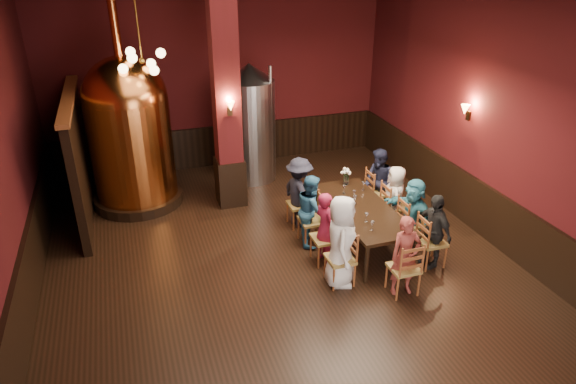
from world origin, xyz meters
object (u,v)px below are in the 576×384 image
object	(u,v)px
person_0	(341,241)
rose_vase	(346,174)
person_1	(325,228)
person_2	(312,210)
dining_table	(362,211)
steel_vessel	(251,123)
copper_kettle	(130,131)

from	to	relation	value
person_0	rose_vase	bearing A→B (deg)	-5.31
person_1	person_2	bearing A→B (deg)	-13.48
dining_table	steel_vessel	size ratio (longest dim) A/B	0.89
person_0	person_2	xyz separation A→B (m)	(0.00, 1.33, -0.10)
person_1	rose_vase	world-z (taller)	person_1
dining_table	person_1	xyz separation A→B (m)	(-0.85, -0.33, -0.03)
dining_table	person_1	distance (m)	0.91
person_0	steel_vessel	size ratio (longest dim) A/B	0.58
copper_kettle	rose_vase	xyz separation A→B (m)	(3.91, -2.05, -0.63)
dining_table	copper_kettle	size ratio (longest dim) A/B	0.54
rose_vase	copper_kettle	bearing A→B (deg)	152.33
copper_kettle	rose_vase	distance (m)	4.46
person_1	person_2	xyz separation A→B (m)	(0.00, 0.66, 0.02)
person_1	rose_vase	xyz separation A→B (m)	(0.98, 1.33, 0.32)
person_2	dining_table	bearing A→B (deg)	-96.90
person_1	rose_vase	bearing A→B (deg)	-49.68
copper_kettle	steel_vessel	size ratio (longest dim) A/B	1.63
dining_table	person_0	world-z (taller)	person_0
person_0	copper_kettle	xyz separation A→B (m)	(-2.93, 4.05, 0.83)
person_1	steel_vessel	xyz separation A→B (m)	(-0.29, 3.84, 0.69)
dining_table	person_0	size ratio (longest dim) A/B	1.54
person_2	rose_vase	bearing A→B (deg)	-41.13
person_0	person_2	size ratio (longest dim) A/B	1.15
dining_table	person_2	world-z (taller)	person_2
person_0	person_1	xyz separation A→B (m)	(0.00, 0.67, -0.12)
person_2	copper_kettle	xyz separation A→B (m)	(-2.94, 2.72, 0.93)
steel_vessel	rose_vase	world-z (taller)	steel_vessel
person_1	rose_vase	distance (m)	1.68
person_2	person_1	bearing A→B (deg)	-165.68
person_0	person_2	distance (m)	1.33
copper_kettle	steel_vessel	world-z (taller)	copper_kettle
person_0	rose_vase	distance (m)	2.23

